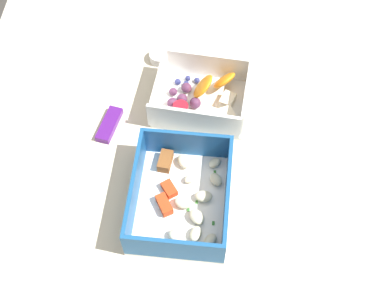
{
  "coord_description": "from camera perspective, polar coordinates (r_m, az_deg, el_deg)",
  "views": [
    {
      "loc": [
        -46.0,
        -2.5,
        73.88
      ],
      "look_at": [
        -1.36,
        0.07,
        4.0
      ],
      "focal_mm": 47.56,
      "sensor_mm": 36.0,
      "label": 1
    }
  ],
  "objects": [
    {
      "name": "pasta_container",
      "position": [
        0.78,
        -1.17,
        -5.92
      ],
      "size": [
        19.07,
        15.43,
        6.52
      ],
      "rotation": [
        0.0,
        0.0,
        -0.04
      ],
      "color": "white",
      "rests_on": "table_surface"
    },
    {
      "name": "table_surface",
      "position": [
        0.86,
        0.1,
        -0.32
      ],
      "size": [
        80.0,
        80.0,
        2.0
      ],
      "primitive_type": "cube",
      "color": "beige",
      "rests_on": "ground"
    },
    {
      "name": "candy_bar",
      "position": [
        0.88,
        -9.25,
        2.16
      ],
      "size": [
        7.36,
        3.94,
        1.2
      ],
      "primitive_type": "cube",
      "rotation": [
        0.0,
        0.0,
        -0.23
      ],
      "color": "#51197A",
      "rests_on": "table_surface"
    },
    {
      "name": "fruit_bowl",
      "position": [
        0.89,
        1.19,
        5.42
      ],
      "size": [
        14.75,
        17.08,
        5.98
      ],
      "rotation": [
        0.0,
        0.0,
        -0.12
      ],
      "color": "white",
      "rests_on": "table_surface"
    },
    {
      "name": "paper_cup_liner",
      "position": [
        0.96,
        -3.67,
        9.74
      ],
      "size": [
        3.73,
        3.73,
        1.7
      ],
      "primitive_type": "cylinder",
      "color": "white",
      "rests_on": "table_surface"
    }
  ]
}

